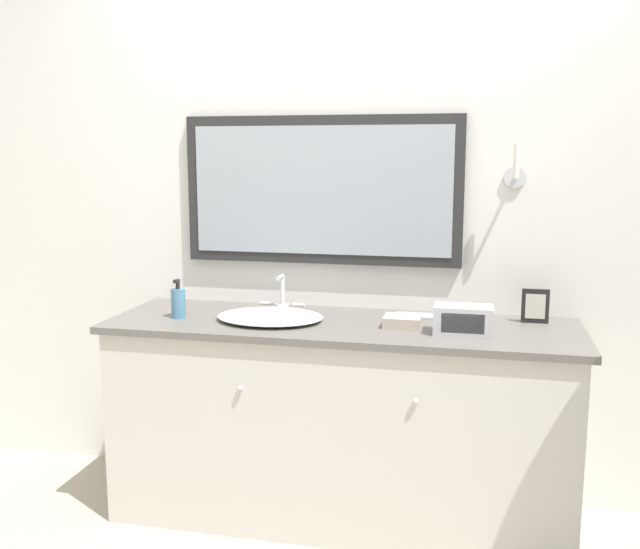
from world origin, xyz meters
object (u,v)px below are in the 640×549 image
at_px(sink_basin, 271,316).
at_px(appliance_box, 463,320).
at_px(soap_bottle, 178,302).
at_px(picture_frame, 535,306).

height_order(sink_basin, appliance_box, sink_basin).
bearing_deg(appliance_box, soap_bottle, 179.05).
xyz_separation_m(sink_basin, soap_bottle, (-0.40, -0.04, 0.05)).
relative_size(sink_basin, soap_bottle, 2.69).
height_order(soap_bottle, picture_frame, soap_bottle).
bearing_deg(soap_bottle, appliance_box, -0.95).
relative_size(soap_bottle, appliance_box, 0.74).
bearing_deg(picture_frame, sink_basin, -169.79).
bearing_deg(soap_bottle, picture_frame, 9.04).
bearing_deg(soap_bottle, sink_basin, 5.80).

